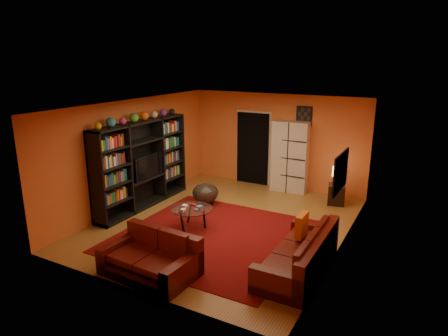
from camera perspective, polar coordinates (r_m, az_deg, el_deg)
The scene contains 20 objects.
floor at distance 8.93m, azimuth 0.13°, elevation -7.86°, with size 6.00×6.00×0.00m, color brown.
ceiling at distance 8.24m, azimuth 0.15°, elevation 8.95°, with size 6.00×6.00×0.00m, color white.
wall_back at distance 11.15m, azimuth 7.52°, elevation 3.83°, with size 6.00×6.00×0.00m, color orange.
wall_front at distance 6.16m, azimuth -13.36°, elevation -6.37°, with size 6.00×6.00×0.00m, color orange.
wall_left at distance 9.89m, azimuth -12.71°, elevation 2.05°, with size 6.00×6.00×0.00m, color orange.
wall_right at distance 7.67m, azimuth 16.80°, elevation -2.19°, with size 6.00×6.00×0.00m, color orange.
rug at distance 8.32m, azimuth -1.58°, elevation -9.64°, with size 3.60×3.60×0.01m, color #52090B.
doorway at distance 11.43m, azimuth 4.13°, elevation 2.79°, with size 0.95×0.10×2.04m, color black.
wall_art_right at distance 7.31m, azimuth 16.33°, elevation -0.57°, with size 0.03×1.00×0.70m, color black.
wall_art_back at distance 10.76m, azimuth 11.38°, elevation 7.29°, with size 0.42×0.03×0.52m, color black.
entertainment_unit at distance 9.81m, azimuth -11.63°, elevation 0.50°, with size 0.45×3.00×2.10m, color black.
tv at distance 9.83m, azimuth -11.18°, elevation 0.28°, with size 0.13×0.99×0.57m, color black.
sofa at distance 7.09m, azimuth 11.17°, elevation -12.19°, with size 0.89×2.16×0.85m.
loveseat at distance 7.03m, azimuth -10.10°, elevation -12.41°, with size 1.63×1.04×0.85m.
throw_pillow at distance 7.40m, azimuth 11.05°, elevation -8.00°, with size 0.12×0.42×0.42m, color orange.
coffee_table at distance 8.55m, azimuth -4.62°, elevation -6.05°, with size 0.89×0.89×0.44m.
storage_cabinet at distance 10.88m, azimuth 9.42°, elevation 1.61°, with size 0.96×0.43×1.92m, color beige.
bowl_chair at distance 9.93m, azimuth -2.67°, elevation -3.62°, with size 0.65×0.65×0.53m.
side_table at distance 10.32m, azimuth 15.74°, elevation -3.66°, with size 0.40×0.40×0.50m, color black.
table_lamp at distance 10.15m, azimuth 15.98°, elevation -0.59°, with size 0.28×0.28×0.46m.
Camera 1 is at (3.90, -7.19, 3.57)m, focal length 32.00 mm.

